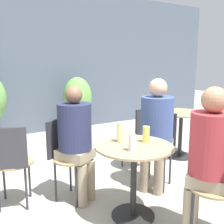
{
  "coord_description": "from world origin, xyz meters",
  "views": [
    {
      "loc": [
        -1.19,
        -1.92,
        1.48
      ],
      "look_at": [
        0.18,
        0.37,
        0.97
      ],
      "focal_mm": 42.0,
      "sensor_mm": 36.0,
      "label": 1
    }
  ],
  "objects_px": {
    "cafe_table_far": "(181,124)",
    "bistro_chair_4": "(140,132)",
    "bistro_chair_2": "(65,151)",
    "seated_person_2": "(76,135)",
    "bistro_chair_3": "(11,159)",
    "beer_glass_1": "(121,132)",
    "seated_person_0": "(209,151)",
    "seated_person_1": "(156,125)",
    "bistro_chair_1": "(160,141)",
    "beer_glass_2": "(132,143)",
    "potted_plant_1": "(78,104)",
    "beer_glass_0": "(146,134)",
    "cafe_table_near": "(134,164)"
  },
  "relations": [
    {
      "from": "bistro_chair_4",
      "to": "seated_person_1",
      "type": "relative_size",
      "value": 0.67
    },
    {
      "from": "bistro_chair_1",
      "to": "bistro_chair_3",
      "type": "xyz_separation_m",
      "value": [
        -1.65,
        0.31,
        0.0
      ]
    },
    {
      "from": "seated_person_2",
      "to": "beer_glass_1",
      "type": "xyz_separation_m",
      "value": [
        0.29,
        -0.41,
        0.08
      ]
    },
    {
      "from": "bistro_chair_2",
      "to": "beer_glass_0",
      "type": "relative_size",
      "value": 5.62
    },
    {
      "from": "bistro_chair_2",
      "to": "beer_glass_1",
      "type": "bearing_deg",
      "value": -87.0
    },
    {
      "from": "bistro_chair_2",
      "to": "bistro_chair_3",
      "type": "height_order",
      "value": "same"
    },
    {
      "from": "cafe_table_far",
      "to": "seated_person_1",
      "type": "bearing_deg",
      "value": -148.87
    },
    {
      "from": "cafe_table_near",
      "to": "bistro_chair_3",
      "type": "distance_m",
      "value": 1.21
    },
    {
      "from": "seated_person_0",
      "to": "cafe_table_near",
      "type": "bearing_deg",
      "value": -90.0
    },
    {
      "from": "cafe_table_far",
      "to": "potted_plant_1",
      "type": "distance_m",
      "value": 2.27
    },
    {
      "from": "bistro_chair_3",
      "to": "seated_person_1",
      "type": "xyz_separation_m",
      "value": [
        1.53,
        -0.39,
        0.23
      ]
    },
    {
      "from": "bistro_chair_4",
      "to": "seated_person_1",
      "type": "height_order",
      "value": "seated_person_1"
    },
    {
      "from": "bistro_chair_2",
      "to": "beer_glass_2",
      "type": "xyz_separation_m",
      "value": [
        0.31,
        -0.8,
        0.25
      ]
    },
    {
      "from": "bistro_chair_3",
      "to": "beer_glass_0",
      "type": "height_order",
      "value": "bistro_chair_3"
    },
    {
      "from": "bistro_chair_2",
      "to": "beer_glass_1",
      "type": "height_order",
      "value": "beer_glass_1"
    },
    {
      "from": "seated_person_1",
      "to": "seated_person_2",
      "type": "distance_m",
      "value": 0.93
    },
    {
      "from": "cafe_table_far",
      "to": "beer_glass_0",
      "type": "xyz_separation_m",
      "value": [
        -1.44,
        -0.95,
        0.26
      ]
    },
    {
      "from": "beer_glass_0",
      "to": "seated_person_2",
      "type": "bearing_deg",
      "value": 133.1
    },
    {
      "from": "bistro_chair_3",
      "to": "bistro_chair_1",
      "type": "bearing_deg",
      "value": -170.3
    },
    {
      "from": "beer_glass_2",
      "to": "cafe_table_near",
      "type": "bearing_deg",
      "value": 47.78
    },
    {
      "from": "seated_person_0",
      "to": "beer_glass_1",
      "type": "relative_size",
      "value": 6.57
    },
    {
      "from": "bistro_chair_4",
      "to": "seated_person_0",
      "type": "height_order",
      "value": "seated_person_0"
    },
    {
      "from": "cafe_table_near",
      "to": "beer_glass_2",
      "type": "distance_m",
      "value": 0.3
    },
    {
      "from": "cafe_table_near",
      "to": "beer_glass_1",
      "type": "height_order",
      "value": "beer_glass_1"
    },
    {
      "from": "potted_plant_1",
      "to": "seated_person_1",
      "type": "bearing_deg",
      "value": -94.53
    },
    {
      "from": "bistro_chair_2",
      "to": "seated_person_2",
      "type": "distance_m",
      "value": 0.25
    },
    {
      "from": "bistro_chair_2",
      "to": "seated_person_0",
      "type": "bearing_deg",
      "value": -90.0
    },
    {
      "from": "cafe_table_far",
      "to": "bistro_chair_4",
      "type": "bearing_deg",
      "value": -173.92
    },
    {
      "from": "bistro_chair_1",
      "to": "seated_person_1",
      "type": "distance_m",
      "value": 0.27
    },
    {
      "from": "bistro_chair_3",
      "to": "seated_person_0",
      "type": "bearing_deg",
      "value": 155.92
    },
    {
      "from": "bistro_chair_1",
      "to": "beer_glass_0",
      "type": "bearing_deg",
      "value": -84.6
    },
    {
      "from": "cafe_table_far",
      "to": "seated_person_1",
      "type": "distance_m",
      "value": 1.24
    },
    {
      "from": "bistro_chair_1",
      "to": "bistro_chair_4",
      "type": "distance_m",
      "value": 0.47
    },
    {
      "from": "seated_person_1",
      "to": "beer_glass_2",
      "type": "height_order",
      "value": "seated_person_1"
    },
    {
      "from": "seated_person_1",
      "to": "cafe_table_far",
      "type": "bearing_deg",
      "value": 89.53
    },
    {
      "from": "bistro_chair_1",
      "to": "potted_plant_1",
      "type": "xyz_separation_m",
      "value": [
        0.09,
        2.66,
        0.08
      ]
    },
    {
      "from": "beer_glass_0",
      "to": "beer_glass_2",
      "type": "xyz_separation_m",
      "value": [
        -0.26,
        -0.14,
        -0.0
      ]
    },
    {
      "from": "cafe_table_near",
      "to": "bistro_chair_1",
      "type": "xyz_separation_m",
      "value": [
        0.68,
        0.42,
        0.0
      ]
    },
    {
      "from": "beer_glass_0",
      "to": "beer_glass_1",
      "type": "distance_m",
      "value": 0.24
    },
    {
      "from": "seated_person_1",
      "to": "beer_glass_0",
      "type": "relative_size",
      "value": 8.34
    },
    {
      "from": "potted_plant_1",
      "to": "beer_glass_0",
      "type": "bearing_deg",
      "value": -101.42
    },
    {
      "from": "bistro_chair_3",
      "to": "beer_glass_1",
      "type": "distance_m",
      "value": 1.12
    },
    {
      "from": "cafe_table_far",
      "to": "seated_person_2",
      "type": "relative_size",
      "value": 0.59
    },
    {
      "from": "bistro_chair_4",
      "to": "seated_person_0",
      "type": "distance_m",
      "value": 1.51
    },
    {
      "from": "cafe_table_far",
      "to": "bistro_chair_4",
      "type": "relative_size",
      "value": 0.83
    },
    {
      "from": "seated_person_2",
      "to": "beer_glass_2",
      "type": "relative_size",
      "value": 8.36
    },
    {
      "from": "bistro_chair_1",
      "to": "bistro_chair_4",
      "type": "height_order",
      "value": "same"
    },
    {
      "from": "potted_plant_1",
      "to": "bistro_chair_4",
      "type": "bearing_deg",
      "value": -90.85
    },
    {
      "from": "seated_person_0",
      "to": "beer_glass_2",
      "type": "bearing_deg",
      "value": -76.05
    },
    {
      "from": "bistro_chair_1",
      "to": "bistro_chair_2",
      "type": "xyz_separation_m",
      "value": [
        -1.1,
        0.26,
        0.0
      ]
    }
  ]
}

